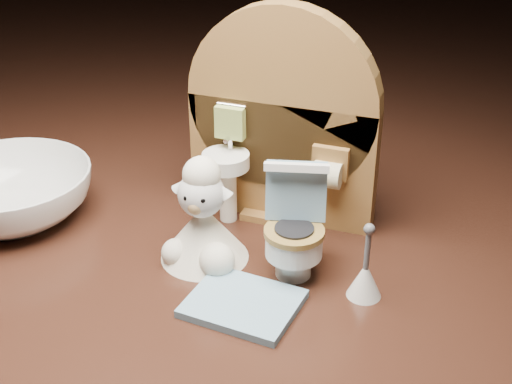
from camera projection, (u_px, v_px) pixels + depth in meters
backdrop_panel at (281, 130)px, 0.47m from camera, size 0.13×0.05×0.15m
toy_toilet at (295, 232)px, 0.44m from camera, size 0.04×0.05×0.07m
bath_mat at (243, 304)px, 0.41m from camera, size 0.07×0.06×0.00m
toilet_brush at (365, 277)px, 0.42m from camera, size 0.02×0.02×0.05m
plush_lamb at (203, 225)px, 0.45m from camera, size 0.06×0.06×0.07m
ceramic_bowl at (11, 194)px, 0.50m from camera, size 0.12×0.12×0.04m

